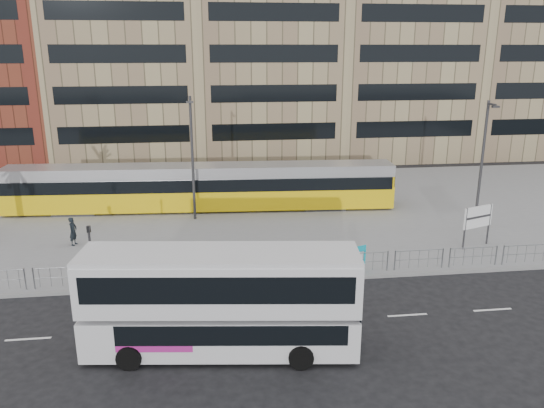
{
  "coord_description": "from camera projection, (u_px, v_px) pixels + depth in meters",
  "views": [
    {
      "loc": [
        -2.56,
        -24.11,
        11.35
      ],
      "look_at": [
        1.23,
        6.0,
        2.36
      ],
      "focal_mm": 35.0,
      "sensor_mm": 36.0,
      "label": 1
    }
  ],
  "objects": [
    {
      "name": "double_decker_bus",
      "position": [
        221.0,
        299.0,
        19.99
      ],
      "size": [
        10.54,
        3.62,
        4.13
      ],
      "rotation": [
        0.0,
        0.0,
        -0.12
      ],
      "color": "silver",
      "rests_on": "ground"
    },
    {
      "name": "lamp_post_east",
      "position": [
        483.0,
        159.0,
        33.51
      ],
      "size": [
        0.45,
        1.04,
        8.08
      ],
      "color": "#2D2D30",
      "rests_on": "plaza"
    },
    {
      "name": "traffic_light_west",
      "position": [
        90.0,
        248.0,
        25.35
      ],
      "size": [
        0.21,
        0.24,
        3.1
      ],
      "rotation": [
        0.0,
        0.0,
        -0.29
      ],
      "color": "#2D2D30",
      "rests_on": "plaza"
    },
    {
      "name": "station_sign",
      "position": [
        478.0,
        219.0,
        30.58
      ],
      "size": [
        2.04,
        0.8,
        2.45
      ],
      "rotation": [
        0.0,
        0.0,
        0.35
      ],
      "color": "#2D2D30",
      "rests_on": "plaza"
    },
    {
      "name": "pedestrian_barrier",
      "position": [
        300.0,
        260.0,
        26.9
      ],
      "size": [
        32.07,
        0.07,
        1.1
      ],
      "color": "gray",
      "rests_on": "plaza"
    },
    {
      "name": "tram",
      "position": [
        201.0,
        187.0,
        37.8
      ],
      "size": [
        27.48,
        4.21,
        3.23
      ],
      "rotation": [
        0.0,
        0.0,
        -0.06
      ],
      "color": "yellow",
      "rests_on": "plaza"
    },
    {
      "name": "ad_panel",
      "position": [
        360.0,
        256.0,
        27.59
      ],
      "size": [
        0.68,
        0.3,
        1.32
      ],
      "rotation": [
        0.0,
        0.0,
        0.36
      ],
      "color": "#2D2D30",
      "rests_on": "plaza"
    },
    {
      "name": "building_row",
      "position": [
        241.0,
        32.0,
        55.58
      ],
      "size": [
        70.4,
        18.4,
        31.2
      ],
      "color": "brown",
      "rests_on": "ground"
    },
    {
      "name": "kerb",
      "position": [
        262.0,
        282.0,
        26.49
      ],
      "size": [
        64.0,
        0.25,
        0.17
      ],
      "primitive_type": "cube",
      "color": "gray",
      "rests_on": "ground"
    },
    {
      "name": "ground",
      "position": [
        263.0,
        284.0,
        26.46
      ],
      "size": [
        120.0,
        120.0,
        0.0
      ],
      "primitive_type": "plane",
      "color": "black",
      "rests_on": "ground"
    },
    {
      "name": "road_markings",
      "position": [
        296.0,
        322.0,
        22.78
      ],
      "size": [
        62.0,
        0.12,
        0.01
      ],
      "primitive_type": "cube",
      "color": "white",
      "rests_on": "ground"
    },
    {
      "name": "plaza",
      "position": [
        244.0,
        212.0,
        37.86
      ],
      "size": [
        64.0,
        24.0,
        0.15
      ],
      "primitive_type": "cube",
      "color": "gray",
      "rests_on": "ground"
    },
    {
      "name": "pedestrian",
      "position": [
        73.0,
        231.0,
        31.06
      ],
      "size": [
        0.56,
        0.71,
        1.69
      ],
      "primitive_type": "imported",
      "rotation": [
        0.0,
        0.0,
        1.28
      ],
      "color": "black",
      "rests_on": "plaza"
    },
    {
      "name": "lamp_post_west",
      "position": [
        192.0,
        154.0,
        34.72
      ],
      "size": [
        0.45,
        1.04,
        8.23
      ],
      "color": "#2D2D30",
      "rests_on": "plaza"
    }
  ]
}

